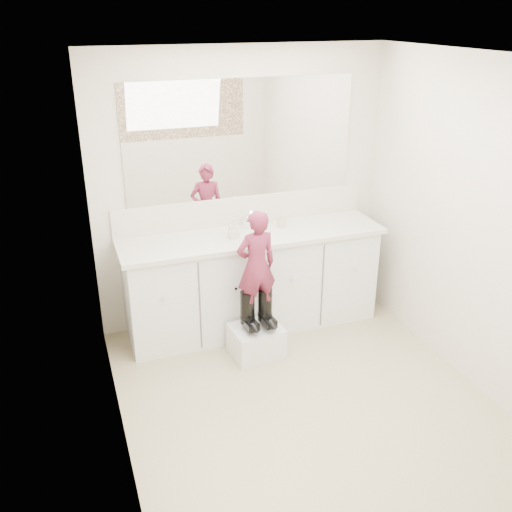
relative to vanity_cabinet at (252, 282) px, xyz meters
name	(u,v)px	position (x,y,z in m)	size (l,w,h in m)	color
floor	(308,404)	(0.00, -1.23, -0.42)	(3.00, 3.00, 0.00)	#998A64
ceiling	(324,57)	(0.00, -1.23, 1.97)	(3.00, 3.00, 0.00)	white
wall_back	(242,190)	(0.00, 0.27, 0.77)	(2.60, 2.60, 0.00)	beige
wall_front	(467,387)	(0.00, -2.73, 0.77)	(2.60, 2.60, 0.00)	beige
wall_left	(109,284)	(-1.30, -1.23, 0.78)	(3.00, 3.00, 0.00)	beige
wall_right	(480,229)	(1.30, -1.23, 0.78)	(3.00, 3.00, 0.00)	beige
vanity_cabinet	(252,282)	(0.00, 0.00, 0.00)	(2.20, 0.55, 0.85)	silver
countertop	(253,236)	(0.00, -0.01, 0.45)	(2.28, 0.58, 0.04)	beige
backsplash	(243,210)	(0.00, 0.26, 0.59)	(2.28, 0.03, 0.25)	beige
mirror	(242,140)	(0.00, 0.26, 1.22)	(2.00, 0.02, 1.00)	white
dot_panel	(483,290)	(0.00, -2.71, 1.22)	(2.00, 0.01, 1.20)	#472819
faucet	(247,222)	(0.00, 0.15, 0.52)	(0.08, 0.08, 0.10)	silver
cup	(281,222)	(0.30, 0.07, 0.51)	(0.09, 0.09, 0.09)	beige
soap_bottle	(234,228)	(-0.18, -0.04, 0.55)	(0.08, 0.08, 0.17)	beige
step_stool	(256,341)	(-0.13, -0.48, -0.30)	(0.40, 0.34, 0.26)	silver
boot_left	(247,311)	(-0.21, -0.48, 0.00)	(0.12, 0.22, 0.34)	black
boot_right	(265,308)	(-0.06, -0.48, 0.00)	(0.12, 0.22, 0.34)	black
toddler	(256,266)	(-0.13, -0.48, 0.39)	(0.33, 0.22, 0.91)	#AC3555
toothbrush	(265,253)	(-0.06, -0.48, 0.48)	(0.01, 0.01, 0.14)	#DD5692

